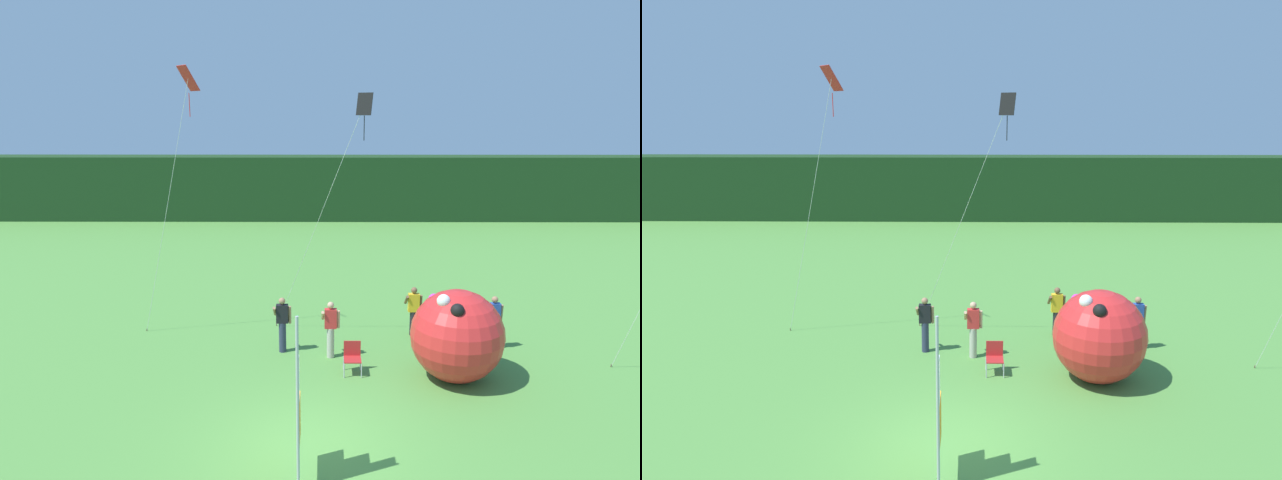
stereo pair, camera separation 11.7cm
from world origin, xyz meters
TOP-DOWN VIEW (x-y plane):
  - ground_plane at (0.00, 0.00)m, footprint 120.00×120.00m
  - distant_treeline at (0.00, 26.61)m, footprint 80.00×2.40m
  - banner_flag at (-0.20, -1.26)m, footprint 0.06×1.03m
  - person_near_banner at (0.50, 4.60)m, footprint 0.55×0.48m
  - person_mid_field at (3.23, 6.33)m, footprint 0.55×0.48m
  - person_far_left at (5.51, 5.23)m, footprint 0.55×0.48m
  - person_far_right at (-0.97, 4.99)m, footprint 0.55×0.48m
  - inflatable_balloon at (3.91, 3.21)m, footprint 2.54×2.54m
  - folding_chair at (1.10, 3.59)m, footprint 0.51×0.51m
  - kite_black_diamond_0 at (1.20, 5.41)m, footprint 3.02×2.03m
  - kite_red_diamond_1 at (-3.86, 6.28)m, footprint 2.28×0.75m

SIDE VIEW (x-z plane):
  - ground_plane at x=0.00m, z-range 0.00..0.00m
  - folding_chair at x=1.10m, z-range 0.07..0.96m
  - person_mid_field at x=3.23m, z-range 0.05..1.70m
  - person_far_left at x=5.51m, z-range 0.06..1.77m
  - person_far_right at x=-0.97m, z-range 0.06..1.79m
  - person_near_banner at x=0.50m, z-range 0.06..1.80m
  - inflatable_balloon at x=3.91m, z-range 0.00..2.56m
  - banner_flag at x=-0.20m, z-range -0.08..3.54m
  - distant_treeline at x=0.00m, z-range 0.00..4.22m
  - kite_black_diamond_0 at x=1.20m, z-range 2.87..10.59m
  - kite_red_diamond_1 at x=-3.86m, z-range 3.41..11.93m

